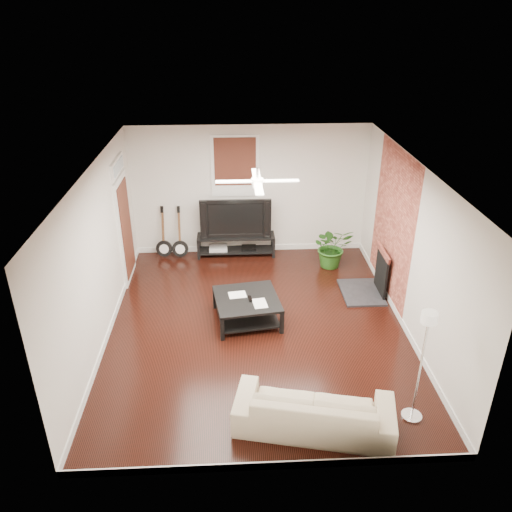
{
  "coord_description": "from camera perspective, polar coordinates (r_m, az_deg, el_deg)",
  "views": [
    {
      "loc": [
        -0.39,
        -7.24,
        4.99
      ],
      "look_at": [
        0.0,
        0.4,
        1.15
      ],
      "focal_mm": 35.58,
      "sensor_mm": 36.0,
      "label": 1
    }
  ],
  "objects": [
    {
      "name": "room",
      "position": [
        8.09,
        0.15,
        0.31
      ],
      "size": [
        5.01,
        6.01,
        2.81
      ],
      "color": "black",
      "rests_on": "ground"
    },
    {
      "name": "brick_accent",
      "position": [
        9.44,
        15.1,
        3.34
      ],
      "size": [
        0.02,
        2.2,
        2.8
      ],
      "primitive_type": "cube",
      "color": "brown",
      "rests_on": "floor"
    },
    {
      "name": "fireplace",
      "position": [
        9.75,
        12.84,
        -1.75
      ],
      "size": [
        0.8,
        1.1,
        0.92
      ],
      "primitive_type": "cube",
      "color": "black",
      "rests_on": "floor"
    },
    {
      "name": "window_back",
      "position": [
        10.65,
        -2.36,
        10.05
      ],
      "size": [
        1.0,
        0.06,
        1.3
      ],
      "primitive_type": "cube",
      "color": "#401911",
      "rests_on": "wall_back"
    },
    {
      "name": "door_left",
      "position": [
        10.09,
        -14.58,
        4.0
      ],
      "size": [
        0.08,
        1.0,
        2.5
      ],
      "primitive_type": "cube",
      "color": "white",
      "rests_on": "wall_left"
    },
    {
      "name": "tv_stand",
      "position": [
        11.09,
        -2.25,
        1.24
      ],
      "size": [
        1.68,
        0.45,
        0.47
      ],
      "primitive_type": "cube",
      "color": "black",
      "rests_on": "floor"
    },
    {
      "name": "tv",
      "position": [
        10.84,
        -2.32,
        4.46
      ],
      "size": [
        1.5,
        0.2,
        0.86
      ],
      "primitive_type": "imported",
      "color": "black",
      "rests_on": "tv_stand"
    },
    {
      "name": "coffee_table",
      "position": [
        8.84,
        -1.03,
        -5.96
      ],
      "size": [
        1.21,
        1.21,
        0.45
      ],
      "primitive_type": "cube",
      "rotation": [
        0.0,
        0.0,
        0.14
      ],
      "color": "black",
      "rests_on": "floor"
    },
    {
      "name": "sofa",
      "position": [
        6.86,
        6.54,
        -16.7
      ],
      "size": [
        2.17,
        1.22,
        0.6
      ],
      "primitive_type": "imported",
      "rotation": [
        0.0,
        0.0,
        2.92
      ],
      "color": "tan",
      "rests_on": "floor"
    },
    {
      "name": "floor_lamp",
      "position": [
        6.92,
        18.0,
        -11.82
      ],
      "size": [
        0.33,
        0.33,
        1.67
      ],
      "primitive_type": null,
      "rotation": [
        0.0,
        0.0,
        -0.22
      ],
      "color": "silver",
      "rests_on": "floor"
    },
    {
      "name": "potted_plant",
      "position": [
        10.63,
        8.57,
        1.04
      ],
      "size": [
        0.87,
        0.78,
        0.9
      ],
      "primitive_type": "imported",
      "rotation": [
        0.0,
        0.0,
        0.1
      ],
      "color": "#245919",
      "rests_on": "floor"
    },
    {
      "name": "guitar_left",
      "position": [
        11.02,
        -10.44,
        2.54
      ],
      "size": [
        0.38,
        0.29,
        1.13
      ],
      "primitive_type": null,
      "rotation": [
        0.0,
        0.0,
        -0.13
      ],
      "color": "black",
      "rests_on": "floor"
    },
    {
      "name": "guitar_right",
      "position": [
        10.96,
        -8.64,
        2.53
      ],
      "size": [
        0.36,
        0.26,
        1.13
      ],
      "primitive_type": null,
      "rotation": [
        0.0,
        0.0,
        -0.02
      ],
      "color": "black",
      "rests_on": "floor"
    },
    {
      "name": "ceiling_fan",
      "position": [
        7.63,
        0.16,
        8.41
      ],
      "size": [
        1.24,
        1.24,
        0.32
      ],
      "primitive_type": null,
      "color": "white",
      "rests_on": "ceiling"
    }
  ]
}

